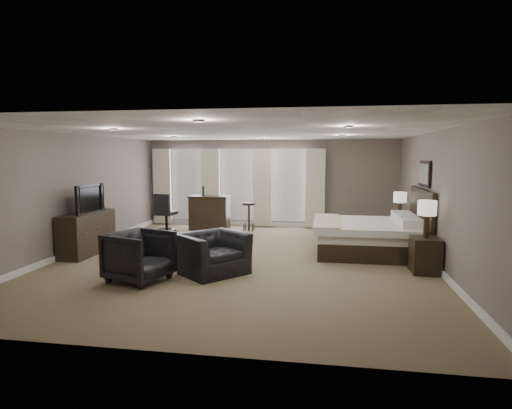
% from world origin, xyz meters
% --- Properties ---
extents(room, '(7.60, 8.60, 2.64)m').
position_xyz_m(room, '(0.00, 0.00, 1.30)').
color(room, brown).
rests_on(room, ground).
extents(window_bay, '(5.25, 0.20, 2.30)m').
position_xyz_m(window_bay, '(-1.00, 4.11, 1.20)').
color(window_bay, silver).
rests_on(window_bay, room).
extents(bed, '(2.24, 2.14, 1.43)m').
position_xyz_m(bed, '(2.58, 1.02, 0.71)').
color(bed, silver).
rests_on(bed, ground).
extents(nightstand_near, '(0.49, 0.59, 0.65)m').
position_xyz_m(nightstand_near, '(3.47, -0.43, 0.32)').
color(nightstand_near, black).
rests_on(nightstand_near, ground).
extents(nightstand_far, '(0.44, 0.53, 0.58)m').
position_xyz_m(nightstand_far, '(3.47, 2.47, 0.29)').
color(nightstand_far, black).
rests_on(nightstand_far, ground).
extents(lamp_near, '(0.33, 0.33, 0.68)m').
position_xyz_m(lamp_near, '(3.47, -0.43, 0.99)').
color(lamp_near, beige).
rests_on(lamp_near, nightstand_near).
extents(lamp_far, '(0.32, 0.32, 0.65)m').
position_xyz_m(lamp_far, '(3.47, 2.47, 0.91)').
color(lamp_far, beige).
rests_on(lamp_far, nightstand_far).
extents(wall_art, '(0.04, 0.96, 0.56)m').
position_xyz_m(wall_art, '(3.70, 1.02, 1.75)').
color(wall_art, slate).
rests_on(wall_art, room).
extents(dresser, '(0.50, 1.56, 0.91)m').
position_xyz_m(dresser, '(-3.45, -0.05, 0.45)').
color(dresser, black).
rests_on(dresser, ground).
extents(tv, '(0.61, 1.06, 0.14)m').
position_xyz_m(tv, '(-3.45, -0.05, 0.98)').
color(tv, black).
rests_on(tv, dresser).
extents(armchair_near, '(1.30, 1.34, 0.99)m').
position_xyz_m(armchair_near, '(-0.35, -1.12, 0.50)').
color(armchair_near, black).
rests_on(armchair_near, ground).
extents(armchair_far, '(1.10, 1.14, 0.94)m').
position_xyz_m(armchair_far, '(-1.45, -1.77, 0.47)').
color(armchair_far, black).
rests_on(armchair_far, ground).
extents(bar_counter, '(1.14, 0.59, 1.00)m').
position_xyz_m(bar_counter, '(-1.64, 3.32, 0.50)').
color(bar_counter, black).
rests_on(bar_counter, ground).
extents(bar_stool_left, '(0.42, 0.42, 0.67)m').
position_xyz_m(bar_stool_left, '(-1.88, 3.73, 0.34)').
color(bar_stool_left, black).
rests_on(bar_stool_left, ground).
extents(bar_stool_right, '(0.44, 0.44, 0.81)m').
position_xyz_m(bar_stool_right, '(-0.48, 3.29, 0.41)').
color(bar_stool_right, black).
rests_on(bar_stool_right, ground).
extents(desk_chair, '(0.63, 0.63, 1.08)m').
position_xyz_m(desk_chair, '(-2.80, 2.95, 0.54)').
color(desk_chair, black).
rests_on(desk_chair, ground).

